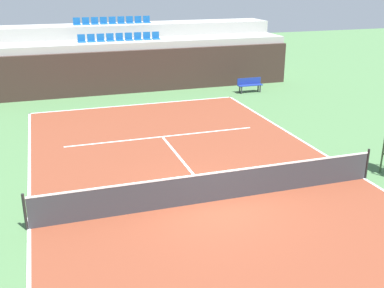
% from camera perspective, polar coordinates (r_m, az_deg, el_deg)
% --- Properties ---
extents(ground_plane, '(80.00, 80.00, 0.00)m').
position_cam_1_polar(ground_plane, '(14.48, 2.83, -7.00)').
color(ground_plane, '#477042').
extents(court_surface, '(11.00, 24.00, 0.01)m').
position_cam_1_polar(court_surface, '(14.48, 2.84, -6.98)').
color(court_surface, brown).
rests_on(court_surface, ground_plane).
extents(baseline_far, '(11.00, 0.10, 0.00)m').
position_cam_1_polar(baseline_far, '(25.30, -6.84, 4.79)').
color(baseline_far, white).
rests_on(baseline_far, court_surface).
extents(sideline_left, '(0.10, 24.00, 0.00)m').
position_cam_1_polar(sideline_left, '(13.72, -19.30, -9.78)').
color(sideline_left, white).
rests_on(sideline_left, court_surface).
extents(sideline_right, '(0.10, 24.00, 0.00)m').
position_cam_1_polar(sideline_right, '(17.04, 20.28, -3.96)').
color(sideline_right, white).
rests_on(sideline_right, court_surface).
extents(service_line_far, '(8.26, 0.10, 0.00)m').
position_cam_1_polar(service_line_far, '(20.12, -3.64, 0.90)').
color(service_line_far, white).
rests_on(service_line_far, court_surface).
extents(centre_service_line, '(0.10, 6.40, 0.00)m').
position_cam_1_polar(centre_service_line, '(17.23, -0.94, -2.39)').
color(centre_service_line, white).
rests_on(centre_service_line, court_surface).
extents(back_wall, '(20.68, 0.30, 2.48)m').
position_cam_1_polar(back_wall, '(27.74, -8.13, 8.67)').
color(back_wall, '#33231E').
rests_on(back_wall, ground_plane).
extents(stands_tier_lower, '(20.68, 2.40, 2.89)m').
position_cam_1_polar(stands_tier_lower, '(29.01, -8.64, 9.54)').
color(stands_tier_lower, '#9E9E99').
rests_on(stands_tier_lower, ground_plane).
extents(stands_tier_upper, '(20.68, 2.40, 3.65)m').
position_cam_1_polar(stands_tier_upper, '(31.28, -9.45, 10.95)').
color(stands_tier_upper, '#9E9E99').
rests_on(stands_tier_upper, ground_plane).
extents(seating_row_lower, '(4.91, 0.44, 0.44)m').
position_cam_1_polar(seating_row_lower, '(28.87, -8.84, 12.64)').
color(seating_row_lower, '#145193').
rests_on(seating_row_lower, stands_tier_lower).
extents(seating_row_upper, '(4.91, 0.44, 0.44)m').
position_cam_1_polar(seating_row_upper, '(31.14, -9.69, 14.52)').
color(seating_row_upper, '#145193').
rests_on(seating_row_upper, stands_tier_upper).
extents(tennis_net, '(11.08, 0.08, 1.07)m').
position_cam_1_polar(tennis_net, '(14.26, 2.87, -5.18)').
color(tennis_net, black).
rests_on(tennis_net, court_surface).
extents(player_bench, '(1.50, 0.40, 0.85)m').
position_cam_1_polar(player_bench, '(28.03, 7.06, 7.30)').
color(player_bench, navy).
rests_on(player_bench, ground_plane).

